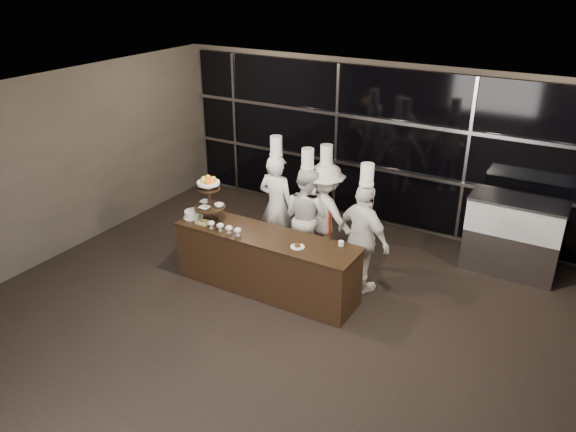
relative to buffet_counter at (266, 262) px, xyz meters
The scene contains 14 objects.
room 2.32m from the buffet_counter, 65.77° to the right, with size 10.00×10.00×10.00m.
window_wall 3.33m from the buffet_counter, 74.35° to the left, with size 8.60×0.10×2.80m.
buffet_counter is the anchor object (origin of this frame).
display_stand 1.33m from the buffet_counter, behind, with size 0.48×0.48×0.74m.
compotes 0.82m from the buffet_counter, 159.06° to the right, with size 0.59×0.11×0.12m.
layer_cake 1.40m from the buffet_counter, behind, with size 0.30×0.30×0.11m.
pastry_squares 1.14m from the buffet_counter, behind, with size 0.20×0.13×0.05m.
small_plate 0.76m from the buffet_counter, ahead, with size 0.20×0.20×0.05m.
chef_cup 1.22m from the buffet_counter, 12.93° to the left, with size 0.08×0.08×0.07m, color white.
display_case 3.88m from the buffet_counter, 38.37° to the left, with size 1.42×0.62×1.24m.
chef_a 1.21m from the buffet_counter, 113.22° to the left, with size 0.66×0.45×2.07m.
chef_b 1.09m from the buffet_counter, 82.78° to the left, with size 0.96×0.84×1.97m.
chef_c 1.33m from the buffet_counter, 74.58° to the left, with size 1.21×0.85×2.00m.
chef_d 1.48m from the buffet_counter, 30.57° to the left, with size 1.08×0.77×2.01m.
Camera 1 is at (3.11, -4.24, 4.57)m, focal length 35.00 mm.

